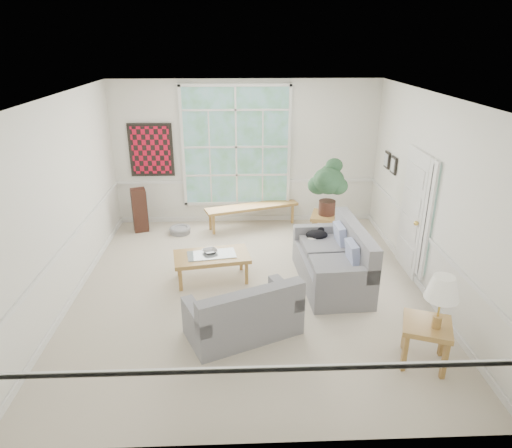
{
  "coord_description": "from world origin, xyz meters",
  "views": [
    {
      "loc": [
        -0.16,
        -6.37,
        3.74
      ],
      "look_at": [
        0.1,
        0.2,
        1.05
      ],
      "focal_mm": 32.0,
      "sensor_mm": 36.0,
      "label": 1
    }
  ],
  "objects_px": {
    "end_table": "(327,229)",
    "side_table": "(424,343)",
    "coffee_table": "(212,267)",
    "loveseat_right": "(332,256)",
    "loveseat_front": "(243,308)"
  },
  "relations": [
    {
      "from": "end_table",
      "to": "side_table",
      "type": "height_order",
      "value": "end_table"
    },
    {
      "from": "coffee_table",
      "to": "side_table",
      "type": "distance_m",
      "value": 3.49
    },
    {
      "from": "loveseat_right",
      "to": "coffee_table",
      "type": "xyz_separation_m",
      "value": [
        -1.94,
        0.19,
        -0.27
      ]
    },
    {
      "from": "coffee_table",
      "to": "side_table",
      "type": "height_order",
      "value": "side_table"
    },
    {
      "from": "loveseat_right",
      "to": "end_table",
      "type": "height_order",
      "value": "loveseat_right"
    },
    {
      "from": "coffee_table",
      "to": "end_table",
      "type": "relative_size",
      "value": 2.05
    },
    {
      "from": "end_table",
      "to": "side_table",
      "type": "distance_m",
      "value": 3.63
    },
    {
      "from": "coffee_table",
      "to": "loveseat_right",
      "type": "bearing_deg",
      "value": -14.99
    },
    {
      "from": "coffee_table",
      "to": "end_table",
      "type": "xyz_separation_m",
      "value": [
        2.16,
        1.38,
        0.07
      ]
    },
    {
      "from": "side_table",
      "to": "loveseat_front",
      "type": "bearing_deg",
      "value": 162.41
    },
    {
      "from": "coffee_table",
      "to": "side_table",
      "type": "bearing_deg",
      "value": -48.76
    },
    {
      "from": "loveseat_right",
      "to": "loveseat_front",
      "type": "bearing_deg",
      "value": -141.16
    },
    {
      "from": "loveseat_right",
      "to": "loveseat_front",
      "type": "distance_m",
      "value": 1.97
    },
    {
      "from": "coffee_table",
      "to": "loveseat_front",
      "type": "bearing_deg",
      "value": -81.45
    },
    {
      "from": "end_table",
      "to": "loveseat_right",
      "type": "bearing_deg",
      "value": -97.79
    }
  ]
}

